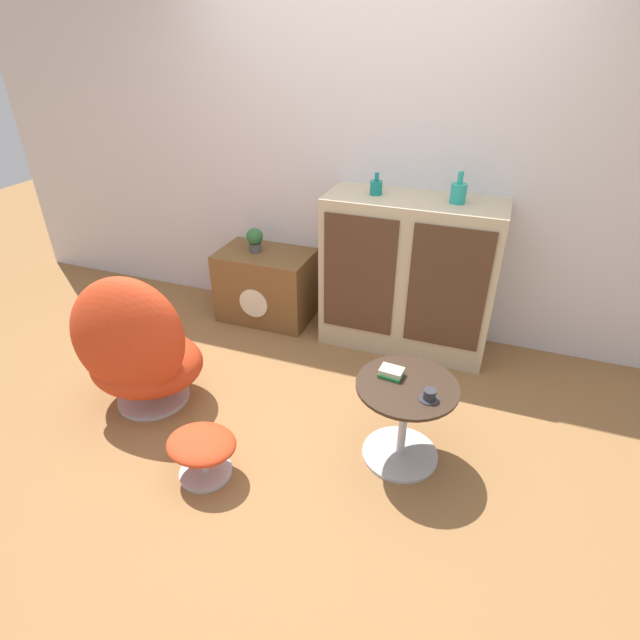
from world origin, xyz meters
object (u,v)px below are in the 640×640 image
object	(u,v)px
ottoman	(202,448)
vase_inner_left	(458,192)
teacup	(429,396)
potted_plant	(255,239)
sideboard	(408,276)
egg_chair	(137,351)
book_stack	(391,373)
coffee_table	(404,416)
vase_leftmost	(376,187)
tv_console	(266,285)

from	to	relation	value
ottoman	vase_inner_left	xyz separation A→B (m)	(0.97, 1.65, 0.99)
vase_inner_left	teacup	distance (m)	1.40
vase_inner_left	potted_plant	bearing A→B (deg)	179.93
sideboard	ottoman	distance (m)	1.82
egg_chair	potted_plant	distance (m)	1.32
sideboard	vase_inner_left	bearing A→B (deg)	0.85
sideboard	book_stack	size ratio (longest dim) A/B	9.28
egg_chair	potted_plant	xyz separation A→B (m)	(0.14, 1.29, 0.25)
sideboard	potted_plant	world-z (taller)	sideboard
potted_plant	ottoman	bearing A→B (deg)	-73.38
coffee_table	vase_leftmost	xyz separation A→B (m)	(-0.51, 1.15, 0.87)
sideboard	potted_plant	bearing A→B (deg)	179.73
sideboard	vase_leftmost	world-z (taller)	vase_leftmost
vase_leftmost	potted_plant	distance (m)	1.05
coffee_table	vase_inner_left	bearing A→B (deg)	88.95
sideboard	coffee_table	bearing A→B (deg)	-78.22
egg_chair	ottoman	xyz separation A→B (m)	(0.64, -0.36, -0.23)
sideboard	vase_leftmost	distance (m)	0.66
tv_console	potted_plant	xyz separation A→B (m)	(-0.08, 0.00, 0.38)
sideboard	vase_leftmost	xyz separation A→B (m)	(-0.27, 0.00, 0.60)
potted_plant	book_stack	xyz separation A→B (m)	(1.34, -1.11, -0.15)
egg_chair	coffee_table	distance (m)	1.59
vase_leftmost	teacup	size ratio (longest dim) A/B	1.44
tv_console	vase_inner_left	xyz separation A→B (m)	(1.38, -0.00, 0.89)
coffee_table	tv_console	bearing A→B (deg)	139.70
coffee_table	book_stack	size ratio (longest dim) A/B	4.16
vase_leftmost	vase_inner_left	bearing A→B (deg)	0.00
ottoman	teacup	distance (m)	1.19
egg_chair	teacup	distance (m)	1.71
vase_leftmost	ottoman	bearing A→B (deg)	-104.86
sideboard	teacup	size ratio (longest dim) A/B	11.73
tv_console	vase_inner_left	world-z (taller)	vase_inner_left
egg_chair	coffee_table	xyz separation A→B (m)	(1.58, 0.13, -0.12)
coffee_table	vase_leftmost	bearing A→B (deg)	113.78
tv_console	ottoman	world-z (taller)	tv_console
vase_leftmost	sideboard	bearing A→B (deg)	-0.82
vase_leftmost	book_stack	bearing A→B (deg)	-69.64
vase_leftmost	potted_plant	size ratio (longest dim) A/B	0.77
ottoman	vase_inner_left	world-z (taller)	vase_inner_left
egg_chair	teacup	xyz separation A→B (m)	(1.70, 0.05, 0.11)
sideboard	potted_plant	size ratio (longest dim) A/B	6.32
coffee_table	vase_inner_left	world-z (taller)	vase_inner_left
sideboard	tv_console	world-z (taller)	sideboard
egg_chair	ottoman	distance (m)	0.77
book_stack	teacup	bearing A→B (deg)	-29.05
egg_chair	vase_leftmost	size ratio (longest dim) A/B	6.38
ottoman	vase_leftmost	xyz separation A→B (m)	(0.44, 1.65, 0.97)
sideboard	vase_inner_left	xyz separation A→B (m)	(0.26, 0.00, 0.62)
sideboard	tv_console	size ratio (longest dim) A/B	1.63
ottoman	teacup	xyz separation A→B (m)	(1.07, 0.41, 0.33)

